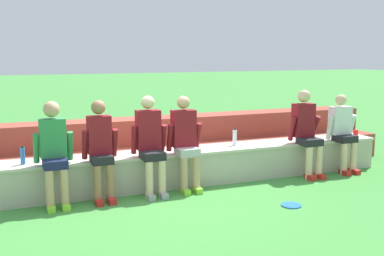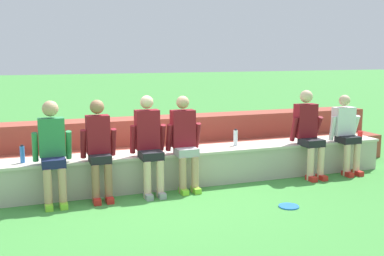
{
  "view_description": "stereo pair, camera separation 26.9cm",
  "coord_description": "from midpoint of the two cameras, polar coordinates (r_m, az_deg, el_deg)",
  "views": [
    {
      "loc": [
        -2.02,
        -6.51,
        2.08
      ],
      "look_at": [
        0.76,
        0.3,
        0.9
      ],
      "focal_mm": 43.93,
      "sensor_mm": 36.0,
      "label": 1
    },
    {
      "loc": [
        -1.77,
        -6.6,
        2.08
      ],
      "look_at": [
        0.76,
        0.3,
        0.9
      ],
      "focal_mm": 43.93,
      "sensor_mm": 36.0,
      "label": 2
    }
  ],
  "objects": [
    {
      "name": "person_far_right",
      "position": [
        8.14,
        14.88,
        -0.3
      ],
      "size": [
        0.54,
        0.6,
        1.46
      ],
      "color": "beige",
      "rests_on": "ground"
    },
    {
      "name": "person_center",
      "position": [
        6.93,
        -4.12,
        -1.72
      ],
      "size": [
        0.53,
        0.59,
        1.46
      ],
      "color": "beige",
      "rests_on": "ground"
    },
    {
      "name": "water_bottle_near_left",
      "position": [
        7.84,
        6.29,
        -1.17
      ],
      "size": [
        0.07,
        0.07,
        0.28
      ],
      "color": "silver",
      "rests_on": "stone_seating_wall"
    },
    {
      "name": "stone_seating_wall",
      "position": [
        7.33,
        -4.55,
        -5.0
      ],
      "size": [
        8.41,
        0.64,
        0.55
      ],
      "color": "#B7AF9E",
      "rests_on": "ground"
    },
    {
      "name": "person_far_left",
      "position": [
        6.68,
        -15.47,
        -2.45
      ],
      "size": [
        0.53,
        0.55,
        1.43
      ],
      "color": "tan",
      "rests_on": "ground"
    },
    {
      "name": "person_right_of_center",
      "position": [
        7.11,
        0.18,
        -1.46
      ],
      "size": [
        0.54,
        0.53,
        1.43
      ],
      "color": "tan",
      "rests_on": "ground"
    },
    {
      "name": "person_left_of_center",
      "position": [
        6.75,
        -10.1,
        -2.26
      ],
      "size": [
        0.5,
        0.5,
        1.42
      ],
      "color": "#996B4C",
      "rests_on": "ground"
    },
    {
      "name": "ground_plane",
      "position": [
        7.14,
        -3.86,
        -7.83
      ],
      "size": [
        80.0,
        80.0,
        0.0
      ],
      "primitive_type": "plane",
      "color": "#428E3D"
    },
    {
      "name": "water_bottle_near_right",
      "position": [
        6.95,
        -18.86,
        -3.04
      ],
      "size": [
        0.06,
        0.06,
        0.26
      ],
      "color": "blue",
      "rests_on": "stone_seating_wall"
    },
    {
      "name": "frisbee",
      "position": [
        6.64,
        12.83,
        -9.27
      ],
      "size": [
        0.28,
        0.28,
        0.02
      ],
      "primitive_type": "cylinder",
      "color": "blue",
      "rests_on": "ground"
    },
    {
      "name": "plastic_cup_middle",
      "position": [
        9.2,
        20.53,
        -0.67
      ],
      "size": [
        0.09,
        0.09,
        0.1
      ],
      "primitive_type": "cylinder",
      "color": "red",
      "rests_on": "stone_seating_wall"
    },
    {
      "name": "brick_bleachers",
      "position": [
        8.37,
        -6.62,
        -2.64
      ],
      "size": [
        9.91,
        1.16,
        0.91
      ],
      "color": "#9A4334",
      "rests_on": "ground"
    },
    {
      "name": "person_rightmost_edge",
      "position": [
        8.58,
        19.06,
        -0.39
      ],
      "size": [
        0.55,
        0.52,
        1.36
      ],
      "color": "beige",
      "rests_on": "ground"
    }
  ]
}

